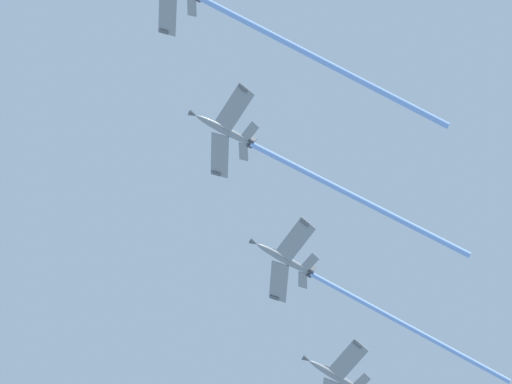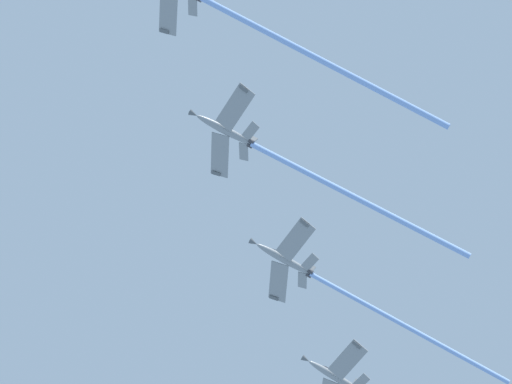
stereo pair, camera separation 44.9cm
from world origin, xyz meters
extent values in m
cube|color=gray|center=(-7.48, -19.19, 169.56)|extent=(5.44, 9.54, 1.74)
cube|color=#595E60|center=(-7.83, -23.28, 169.54)|extent=(1.79, 1.09, 0.89)
cube|color=gray|center=(-11.30, -16.15, 167.82)|extent=(2.73, 3.95, 0.93)
cylinder|color=#8CB2F4|center=(-34.59, -13.76, 156.47)|extent=(45.37, 1.29, 22.63)
ellipsoid|color=gray|center=(-23.50, -34.44, 160.28)|extent=(11.44, 2.10, 6.48)
cone|color=#595E60|center=(-17.48, -34.70, 163.22)|extent=(2.01, 1.28, 1.78)
ellipsoid|color=black|center=(-21.87, -34.51, 161.74)|extent=(2.95, 1.13, 2.04)
cube|color=gray|center=(-23.94, -29.11, 159.84)|extent=(5.05, 9.48, 1.76)
cube|color=#595E60|center=(-24.08, -25.00, 159.82)|extent=(1.78, 1.02, 0.90)
cube|color=gray|center=(-24.40, -39.70, 159.84)|extent=(5.74, 9.57, 1.76)
cube|color=#595E60|center=(-24.90, -43.79, 159.82)|extent=(1.80, 1.15, 0.90)
cube|color=gray|center=(-27.89, -31.96, 158.09)|extent=(2.59, 3.92, 0.93)
cube|color=gray|center=(-28.09, -36.52, 158.09)|extent=(2.84, 3.96, 0.93)
cube|color=#595E60|center=(-28.42, -34.22, 159.44)|extent=(3.39, 0.33, 3.57)
cylinder|color=#38383D|center=(-28.64, -33.76, 157.65)|extent=(1.28, 0.85, 1.16)
cylinder|color=#38383D|center=(-28.68, -34.66, 157.65)|extent=(1.28, 0.85, 1.16)
cylinder|color=#8CB2F4|center=(-48.71, -33.33, 147.87)|extent=(40.24, 2.81, 20.33)
ellipsoid|color=gray|center=(-42.02, -53.43, 152.39)|extent=(11.46, 1.97, 6.41)
cone|color=#595E60|center=(-35.98, -53.63, 155.28)|extent=(2.00, 1.26, 1.77)
ellipsoid|color=black|center=(-40.38, -53.49, 153.84)|extent=(2.94, 1.09, 2.02)
cube|color=gray|center=(-42.53, -48.12, 151.95)|extent=(5.15, 9.50, 1.74)
cube|color=#595E60|center=(-42.72, -44.01, 151.93)|extent=(1.79, 1.04, 0.89)
cube|color=gray|center=(-42.87, -58.71, 151.95)|extent=(5.66, 9.57, 1.74)
cube|color=#595E60|center=(-43.32, -62.80, 151.93)|extent=(1.80, 1.13, 0.89)
cube|color=gray|center=(-46.45, -51.01, 150.23)|extent=(2.63, 3.93, 0.92)
cube|color=gray|center=(-46.60, -55.57, 150.23)|extent=(2.81, 3.96, 0.92)
cube|color=#595E60|center=(-46.95, -53.28, 151.58)|extent=(3.38, 0.29, 3.56)
cylinder|color=#38383D|center=(-47.19, -52.82, 149.79)|extent=(1.27, 0.84, 1.15)
cylinder|color=#38383D|center=(-47.22, -53.72, 149.79)|extent=(1.27, 0.84, 1.15)
cylinder|color=#8CB2F4|center=(-66.02, -52.66, 140.78)|extent=(37.69, 2.10, 18.66)
ellipsoid|color=gray|center=(-59.23, -71.50, 143.98)|extent=(11.37, 1.89, 6.60)
cone|color=#595E60|center=(-53.24, -71.65, 146.98)|extent=(2.00, 1.25, 1.79)
ellipsoid|color=black|center=(-57.62, -71.54, 145.45)|extent=(2.93, 1.07, 2.06)
cube|color=gray|center=(-59.76, -66.18, 143.53)|extent=(5.18, 9.50, 1.79)
cube|color=#595E60|center=(-59.97, -62.08, 143.50)|extent=(1.77, 1.04, 0.91)
cube|color=gray|center=(-63.63, -69.10, 141.73)|extent=(2.63, 3.93, 0.95)
camera|label=1|loc=(-0.80, 50.32, 1.68)|focal=68.26mm
camera|label=2|loc=(-0.38, 50.18, 1.68)|focal=68.26mm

